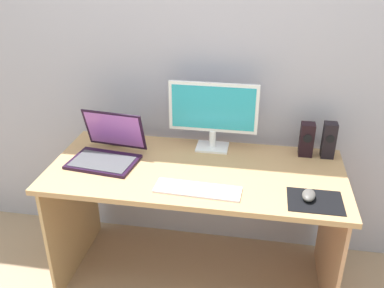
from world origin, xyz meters
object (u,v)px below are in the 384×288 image
(speaker_right, at_px, (329,140))
(keyboard_external, at_px, (198,190))
(mouse, at_px, (309,195))
(speaker_near_monitor, at_px, (307,139))
(fishbowl, at_px, (117,130))
(monitor, at_px, (213,112))
(laptop, at_px, (107,151))

(speaker_right, relative_size, keyboard_external, 0.48)
(speaker_right, distance_m, mouse, 0.47)
(speaker_near_monitor, relative_size, mouse, 1.88)
(speaker_right, bearing_deg, fishbowl, -179.20)
(keyboard_external, bearing_deg, fishbowl, 143.26)
(keyboard_external, bearing_deg, speaker_right, 38.24)
(speaker_right, relative_size, fishbowl, 1.27)
(fishbowl, bearing_deg, monitor, 1.04)
(laptop, distance_m, mouse, 1.07)
(monitor, bearing_deg, fishbowl, -178.96)
(fishbowl, relative_size, keyboard_external, 0.38)
(speaker_right, height_order, mouse, speaker_right)
(keyboard_external, bearing_deg, mouse, 4.34)
(mouse, bearing_deg, monitor, 147.64)
(fishbowl, bearing_deg, speaker_near_monitor, 0.88)
(monitor, relative_size, speaker_right, 2.48)
(monitor, height_order, mouse, monitor)
(speaker_near_monitor, height_order, mouse, speaker_near_monitor)
(monitor, distance_m, laptop, 0.61)
(speaker_right, bearing_deg, laptop, -168.83)
(speaker_right, distance_m, speaker_near_monitor, 0.12)
(laptop, xyz_separation_m, fishbowl, (-0.01, 0.22, 0.02))
(speaker_right, xyz_separation_m, fishbowl, (-1.19, -0.02, -0.03))
(monitor, bearing_deg, laptop, -157.46)
(monitor, height_order, keyboard_external, monitor)
(speaker_near_monitor, distance_m, laptop, 1.09)
(keyboard_external, xyz_separation_m, mouse, (0.51, 0.02, 0.02))
(monitor, xyz_separation_m, speaker_right, (0.63, 0.01, -0.12))
(laptop, height_order, keyboard_external, laptop)
(laptop, xyz_separation_m, mouse, (1.05, -0.21, -0.03))
(laptop, bearing_deg, speaker_near_monitor, 12.36)
(speaker_near_monitor, xyz_separation_m, laptop, (-1.06, -0.23, -0.04))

